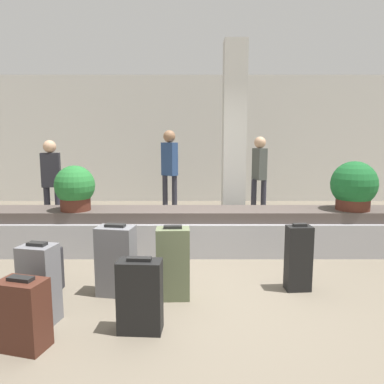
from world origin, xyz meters
TOP-DOWN VIEW (x-y plane):
  - ground_plane at (0.00, 0.00)m, footprint 18.00×18.00m
  - back_wall at (0.00, 5.73)m, footprint 18.00×0.06m
  - carousel at (0.00, 1.41)m, footprint 6.89×0.80m
  - pillar at (0.67, 2.31)m, footprint 0.37×0.37m
  - suitcase_0 at (1.14, -0.02)m, footprint 0.28×0.19m
  - suitcase_1 at (-1.40, -0.74)m, footprint 0.35×0.30m
  - suitcase_2 at (-0.47, -0.90)m, footprint 0.39×0.23m
  - suitcase_3 at (-0.83, -0.13)m, footprint 0.42×0.31m
  - suitcase_4 at (-1.65, -0.04)m, footprint 0.38×0.24m
  - suitcase_5 at (-1.36, -1.17)m, footprint 0.41×0.33m
  - suitcase_6 at (-0.22, -0.23)m, footprint 0.35×0.23m
  - potted_plant_0 at (-1.69, 1.32)m, footprint 0.57×0.57m
  - potted_plant_1 at (2.29, 1.35)m, footprint 0.65×0.65m
  - traveler_0 at (-0.50, 3.87)m, footprint 0.36×0.34m
  - traveler_1 at (-2.56, 2.75)m, footprint 0.35×0.23m
  - traveler_2 at (1.35, 3.66)m, footprint 0.31×0.36m

SIDE VIEW (x-z plane):
  - ground_plane at x=0.00m, z-range 0.00..0.00m
  - suitcase_4 at x=-1.65m, z-range -0.01..0.48m
  - suitcase_5 at x=-1.36m, z-range -0.01..0.58m
  - carousel at x=0.00m, z-range -0.01..0.61m
  - suitcase_2 at x=-0.47m, z-range -0.01..0.65m
  - suitcase_0 at x=1.14m, z-range -0.01..0.74m
  - suitcase_1 at x=-1.40m, z-range -0.01..0.74m
  - suitcase_3 at x=-0.83m, z-range -0.01..0.76m
  - suitcase_6 at x=-0.22m, z-range -0.01..0.77m
  - potted_plant_0 at x=-1.69m, z-range 0.62..1.27m
  - traveler_1 at x=-2.56m, z-range 0.15..1.76m
  - potted_plant_1 at x=2.29m, z-range 0.62..1.32m
  - traveler_2 at x=1.35m, z-range 0.16..1.84m
  - traveler_0 at x=-0.50m, z-range 0.19..2.00m
  - back_wall at x=0.00m, z-range 0.00..3.20m
  - pillar at x=0.67m, z-range 0.00..3.20m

